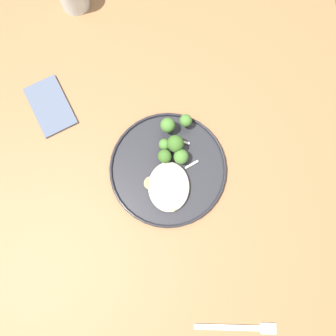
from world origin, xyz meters
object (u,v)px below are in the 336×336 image
at_px(seared_scallop_left_edge, 163,185).
at_px(broccoli_floret_left_leaning, 165,155).
at_px(seared_scallop_tilted_round, 151,183).
at_px(dinner_fork, 239,328).
at_px(seared_scallop_large_seared, 163,174).
at_px(broccoli_floret_right_tilted, 175,144).
at_px(broccoli_floret_rear_charred, 168,125).
at_px(seared_scallop_on_noodles, 177,186).
at_px(folded_napkin, 50,106).
at_px(broccoli_floret_split_head, 164,145).
at_px(seared_scallop_front_small, 172,207).
at_px(dinner_plate, 168,169).
at_px(broccoli_floret_beside_noodles, 181,158).
at_px(broccoli_floret_front_edge, 186,121).

height_order(seared_scallop_left_edge, broccoli_floret_left_leaning, broccoli_floret_left_leaning).
xyz_separation_m(seared_scallop_tilted_round, dinner_fork, (0.33, 0.21, -0.02)).
relative_size(seared_scallop_tilted_round, seared_scallop_large_seared, 0.87).
height_order(broccoli_floret_right_tilted, dinner_fork, broccoli_floret_right_tilted).
distance_m(seared_scallop_large_seared, broccoli_floret_rear_charred, 0.12).
bearing_deg(seared_scallop_on_noodles, dinner_fork, 23.86).
relative_size(broccoli_floret_rear_charred, folded_napkin, 0.39).
height_order(dinner_fork, folded_napkin, folded_napkin).
bearing_deg(seared_scallop_left_edge, folded_napkin, -125.19).
height_order(seared_scallop_on_noodles, broccoli_floret_split_head, broccoli_floret_split_head).
distance_m(seared_scallop_large_seared, broccoli_floret_split_head, 0.07).
distance_m(seared_scallop_tilted_round, seared_scallop_large_seared, 0.04).
relative_size(seared_scallop_front_small, seared_scallop_on_noodles, 0.65).
distance_m(seared_scallop_front_small, dinner_fork, 0.31).
distance_m(broccoli_floret_left_leaning, broccoli_floret_right_tilted, 0.04).
distance_m(dinner_plate, seared_scallop_large_seared, 0.02).
relative_size(seared_scallop_tilted_round, broccoli_floret_beside_noodles, 0.64).
xyz_separation_m(seared_scallop_tilted_round, folded_napkin, (-0.20, -0.26, -0.02)).
distance_m(seared_scallop_large_seared, broccoli_floret_left_leaning, 0.05).
height_order(broccoli_floret_rear_charred, broccoli_floret_right_tilted, broccoli_floret_right_tilted).
bearing_deg(seared_scallop_on_noodles, broccoli_floret_split_head, -162.51).
height_order(dinner_plate, broccoli_floret_rear_charred, broccoli_floret_rear_charred).
height_order(seared_scallop_large_seared, broccoli_floret_rear_charred, broccoli_floret_rear_charred).
relative_size(seared_scallop_front_small, seared_scallop_left_edge, 0.71).
xyz_separation_m(seared_scallop_tilted_round, seared_scallop_front_small, (0.06, 0.05, 0.00)).
relative_size(seared_scallop_left_edge, dinner_fork, 0.17).
distance_m(seared_scallop_front_small, seared_scallop_large_seared, 0.08).
height_order(seared_scallop_front_small, seared_scallop_on_noodles, seared_scallop_front_small).
bearing_deg(broccoli_floret_beside_noodles, seared_scallop_front_small, -10.26).
bearing_deg(seared_scallop_front_small, seared_scallop_left_edge, -157.43).
bearing_deg(broccoli_floret_rear_charred, broccoli_floret_split_head, -9.34).
height_order(seared_scallop_left_edge, broccoli_floret_rear_charred, broccoli_floret_rear_charred).
bearing_deg(broccoli_floret_left_leaning, seared_scallop_tilted_round, -26.95).
bearing_deg(broccoli_floret_rear_charred, dinner_fork, 19.62).
bearing_deg(seared_scallop_large_seared, seared_scallop_left_edge, 2.64).
relative_size(seared_scallop_front_small, broccoli_floret_front_edge, 0.45).
distance_m(broccoli_floret_left_leaning, folded_napkin, 0.33).
xyz_separation_m(seared_scallop_front_small, seared_scallop_large_seared, (-0.08, -0.02, -0.00)).
bearing_deg(seared_scallop_left_edge, broccoli_floret_right_tilted, 163.35).
height_order(seared_scallop_tilted_round, broccoli_floret_split_head, broccoli_floret_split_head).
height_order(seared_scallop_left_edge, seared_scallop_large_seared, same).
xyz_separation_m(seared_scallop_left_edge, broccoli_floret_front_edge, (-0.16, 0.05, 0.02)).
bearing_deg(seared_scallop_tilted_round, seared_scallop_on_noodles, 84.72).
relative_size(broccoli_floret_split_head, broccoli_floret_front_edge, 0.85).
relative_size(seared_scallop_tilted_round, folded_napkin, 0.21).
distance_m(seared_scallop_tilted_round, seared_scallop_left_edge, 0.03).
height_order(broccoli_floret_right_tilted, folded_napkin, broccoli_floret_right_tilted).
xyz_separation_m(seared_scallop_on_noodles, folded_napkin, (-0.21, -0.33, -0.02)).
xyz_separation_m(broccoli_floret_split_head, broccoli_floret_beside_noodles, (0.03, 0.04, 0.00)).
distance_m(seared_scallop_front_small, seared_scallop_on_noodles, 0.05).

